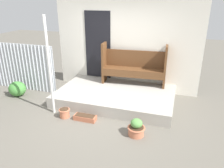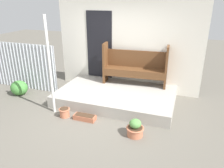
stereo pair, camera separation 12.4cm
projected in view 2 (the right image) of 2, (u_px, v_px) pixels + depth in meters
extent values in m
plane|color=#666056|center=(96.00, 116.00, 5.23)|extent=(24.00, 24.00, 0.00)
cube|color=#A8A399|center=(116.00, 96.00, 5.95)|extent=(3.09, 1.89, 0.29)
cube|color=white|center=(127.00, 47.00, 6.38)|extent=(4.29, 0.06, 2.60)
cube|color=black|center=(99.00, 45.00, 6.61)|extent=(0.80, 0.02, 2.00)
cube|color=#ADB2B7|center=(23.00, 66.00, 6.64)|extent=(2.29, 0.02, 1.41)
cylinder|color=silver|center=(1.00, 64.00, 6.89)|extent=(0.04, 0.04, 1.41)
cylinder|color=silver|center=(4.00, 64.00, 6.85)|extent=(0.04, 0.04, 1.41)
cylinder|color=silver|center=(7.00, 64.00, 6.81)|extent=(0.04, 0.04, 1.41)
cylinder|color=silver|center=(10.00, 65.00, 6.77)|extent=(0.04, 0.04, 1.41)
cylinder|color=silver|center=(13.00, 65.00, 6.74)|extent=(0.04, 0.04, 1.41)
cylinder|color=silver|center=(16.00, 66.00, 6.70)|extent=(0.04, 0.04, 1.41)
cylinder|color=silver|center=(19.00, 66.00, 6.66)|extent=(0.04, 0.04, 1.41)
cylinder|color=silver|center=(23.00, 66.00, 6.63)|extent=(0.04, 0.04, 1.41)
cylinder|color=silver|center=(26.00, 67.00, 6.59)|extent=(0.04, 0.04, 1.41)
cylinder|color=silver|center=(29.00, 67.00, 6.55)|extent=(0.04, 0.04, 1.41)
cylinder|color=silver|center=(33.00, 68.00, 6.51)|extent=(0.04, 0.04, 1.41)
cylinder|color=silver|center=(36.00, 68.00, 6.48)|extent=(0.04, 0.04, 1.41)
cylinder|color=silver|center=(39.00, 68.00, 6.44)|extent=(0.04, 0.04, 1.41)
cylinder|color=silver|center=(43.00, 69.00, 6.40)|extent=(0.04, 0.04, 1.41)
cylinder|color=silver|center=(46.00, 69.00, 6.37)|extent=(0.04, 0.04, 1.41)
cylinder|color=silver|center=(50.00, 70.00, 6.33)|extent=(0.04, 0.04, 1.41)
cylinder|color=silver|center=(53.00, 70.00, 6.29)|extent=(0.04, 0.04, 1.41)
cylinder|color=silver|center=(50.00, 67.00, 5.02)|extent=(0.06, 0.06, 2.32)
cube|color=brown|center=(105.00, 63.00, 6.38)|extent=(0.09, 0.40, 1.16)
cube|color=brown|center=(166.00, 67.00, 5.95)|extent=(0.09, 0.40, 1.16)
cube|color=brown|center=(135.00, 69.00, 6.22)|extent=(1.71, 0.52, 0.04)
cube|color=brown|center=(133.00, 75.00, 6.09)|extent=(1.68, 0.15, 0.17)
cube|color=brown|center=(136.00, 59.00, 6.28)|extent=(1.68, 0.16, 0.49)
cylinder|color=#C67251|center=(65.00, 113.00, 5.18)|extent=(0.23, 0.23, 0.21)
torus|color=#C67251|center=(64.00, 109.00, 5.15)|extent=(0.27, 0.27, 0.02)
cylinder|color=#422D1E|center=(64.00, 109.00, 5.14)|extent=(0.21, 0.21, 0.01)
cylinder|color=#C67251|center=(135.00, 131.00, 4.47)|extent=(0.32, 0.32, 0.19)
torus|color=#C67251|center=(135.00, 128.00, 4.44)|extent=(0.37, 0.37, 0.02)
cylinder|color=#422D1E|center=(135.00, 127.00, 4.44)|extent=(0.30, 0.30, 0.01)
ellipsoid|color=#599347|center=(135.00, 124.00, 4.40)|extent=(0.24, 0.24, 0.19)
cube|color=#B76647|center=(85.00, 117.00, 5.07)|extent=(0.52, 0.20, 0.12)
cube|color=#422D1E|center=(85.00, 115.00, 5.04)|extent=(0.46, 0.17, 0.01)
ellipsoid|color=#478C3D|center=(19.00, 88.00, 6.32)|extent=(0.50, 0.45, 0.43)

